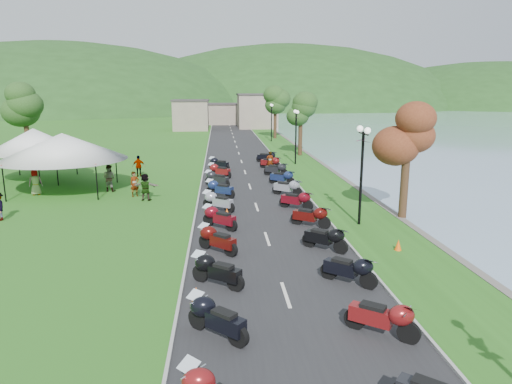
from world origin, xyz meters
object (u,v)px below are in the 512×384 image
object	(u,v)px
pedestrian_c	(0,220)
pedestrian_a	(135,196)
vendor_tent_main	(64,162)
pedestrian_b	(110,191)

from	to	relation	value
pedestrian_c	pedestrian_a	bearing A→B (deg)	94.05
vendor_tent_main	pedestrian_b	world-z (taller)	vendor_tent_main
pedestrian_a	pedestrian_b	xyz separation A→B (m)	(-2.03, 1.77, 0.00)
vendor_tent_main	pedestrian_c	distance (m)	7.59
vendor_tent_main	pedestrian_b	xyz separation A→B (m)	(2.99, -0.28, -2.00)
vendor_tent_main	pedestrian_b	distance (m)	3.60
pedestrian_b	pedestrian_c	size ratio (longest dim) A/B	1.20
pedestrian_a	pedestrian_c	distance (m)	8.08
pedestrian_a	pedestrian_c	xyz separation A→B (m)	(-6.21, -5.17, 0.00)
vendor_tent_main	pedestrian_b	bearing A→B (deg)	-5.39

